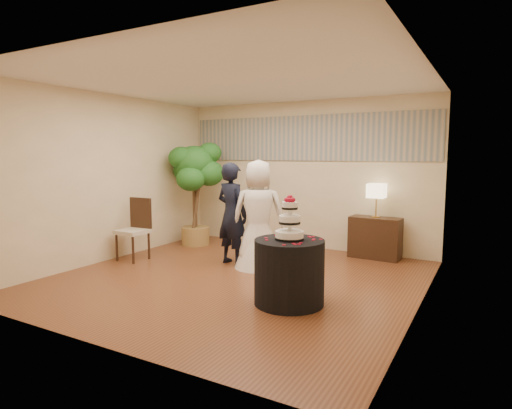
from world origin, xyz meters
The scene contains 15 objects.
floor centered at (0.00, 0.00, 0.00)m, with size 5.00×5.00×0.00m, color brown.
ceiling centered at (0.00, 0.00, 2.80)m, with size 5.00×5.00×0.00m, color white.
wall_back centered at (0.00, 2.50, 1.40)m, with size 5.00×0.06×2.80m, color beige.
wall_front centered at (0.00, -2.50, 1.40)m, with size 5.00×0.06×2.80m, color beige.
wall_left centered at (-2.50, 0.00, 1.40)m, with size 0.06×5.00×2.80m, color beige.
wall_right centered at (2.50, 0.00, 1.40)m, with size 0.06×5.00×2.80m, color beige.
mural_border centered at (0.00, 2.48, 2.10)m, with size 4.90×0.02×0.85m, color gray.
groom centered at (-0.51, 0.69, 0.83)m, with size 0.61×0.40×1.67m, color black.
bride centered at (-0.03, 0.71, 0.86)m, with size 0.84×0.77×1.71m, color white.
cake_table centered at (1.10, -0.58, 0.39)m, with size 0.84×0.84×0.79m, color black.
wedding_cake centered at (1.10, -0.58, 1.05)m, with size 0.34×0.34×0.54m, color white, non-canonical shape.
console centered at (1.44, 2.23, 0.36)m, with size 0.86×0.38×0.72m, color black.
table_lamp centered at (1.44, 2.23, 1.01)m, with size 0.29×0.29×0.58m, color beige, non-canonical shape.
ficus_tree centered at (-1.97, 1.61, 1.04)m, with size 0.99×0.99×2.07m, color #22611F, non-canonical shape.
side_chair centered at (-2.12, 0.08, 0.53)m, with size 0.48×0.50×1.05m, color black, non-canonical shape.
Camera 1 is at (3.19, -5.13, 1.80)m, focal length 30.00 mm.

